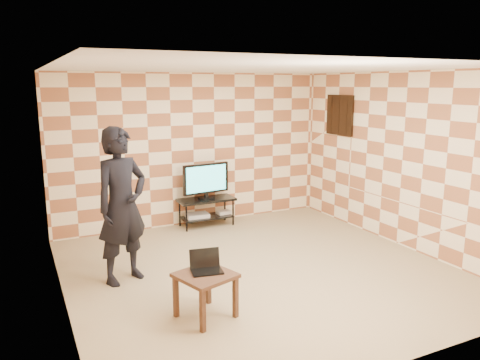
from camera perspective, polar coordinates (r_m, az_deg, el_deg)
name	(u,v)px	position (r m, az deg, el deg)	size (l,w,h in m)	color
floor	(259,270)	(6.54, 2.34, -10.89)	(5.00, 5.00, 0.00)	#9E8B63
wall_back	(194,150)	(8.40, -5.69, 3.68)	(5.00, 0.02, 2.70)	#FAE5BB
wall_front	(401,223)	(4.18, 18.99, -5.01)	(5.00, 0.02, 2.70)	#FAE5BB
wall_left	(57,192)	(5.45, -21.38, -1.40)	(0.02, 5.00, 2.70)	#FAE5BB
wall_right	(402,160)	(7.65, 19.18, 2.31)	(0.02, 5.00, 2.70)	#FAE5BB
ceiling	(261,68)	(6.04, 2.56, 13.49)	(5.00, 5.00, 0.02)	white
wall_art	(340,115)	(8.72, 12.06, 7.73)	(0.04, 0.72, 0.72)	black
tv_stand	(206,206)	(8.39, -4.12, -3.17)	(1.01, 0.45, 0.50)	black
tv	(206,179)	(8.28, -4.16, 0.08)	(0.87, 0.19, 0.63)	black
dvd_player	(197,215)	(8.39, -5.24, -4.31)	(0.40, 0.28, 0.07)	silver
game_console	(224,212)	(8.58, -2.01, -3.95)	(0.24, 0.18, 0.05)	silver
side_table	(205,281)	(5.18, -4.24, -12.23)	(0.69, 0.69, 0.50)	#321D14
laptop	(206,266)	(5.21, -4.18, -10.42)	(0.38, 0.32, 0.22)	black
person	(122,206)	(6.09, -14.19, -3.05)	(0.73, 0.48, 2.00)	black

